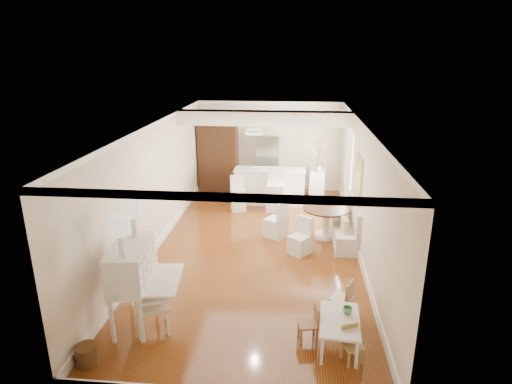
% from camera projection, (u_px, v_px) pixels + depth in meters
% --- Properties ---
extents(room, '(9.00, 9.04, 2.82)m').
position_uv_depth(room, '(260.00, 160.00, 9.37)').
color(room, brown).
rests_on(room, ground).
extents(secretary_bureau, '(1.21, 1.23, 1.40)m').
position_uv_depth(secretary_bureau, '(133.00, 285.00, 6.80)').
color(secretary_bureau, white).
rests_on(secretary_bureau, ground).
extents(gustavian_armchair, '(0.71, 0.71, 0.95)m').
position_uv_depth(gustavian_armchair, '(152.00, 304.00, 6.70)').
color(gustavian_armchair, white).
rests_on(gustavian_armchair, ground).
extents(wicker_basket, '(0.39, 0.39, 0.30)m').
position_uv_depth(wicker_basket, '(87.00, 355.00, 6.05)').
color(wicker_basket, brown).
rests_on(wicker_basket, ground).
extents(kids_table, '(0.64, 1.00, 0.48)m').
position_uv_depth(kids_table, '(339.00, 333.00, 6.38)').
color(kids_table, white).
rests_on(kids_table, ground).
extents(kids_chair_a, '(0.34, 0.34, 0.62)m').
position_uv_depth(kids_chair_a, '(308.00, 323.00, 6.49)').
color(kids_chair_a, '#966644').
rests_on(kids_chair_a, ground).
extents(kids_chair_b, '(0.43, 0.43, 0.67)m').
position_uv_depth(kids_chair_b, '(341.00, 297.00, 7.14)').
color(kids_chair_b, '#AC824E').
rests_on(kids_chair_b, ground).
extents(kids_chair_c, '(0.35, 0.35, 0.56)m').
position_uv_depth(kids_chair_c, '(353.00, 345.00, 6.06)').
color(kids_chair_c, tan).
rests_on(kids_chair_c, ground).
extents(banquette, '(0.52, 1.60, 0.98)m').
position_uv_depth(banquette, '(345.00, 223.00, 9.83)').
color(banquette, silver).
rests_on(banquette, ground).
extents(dining_table, '(1.12, 1.12, 0.76)m').
position_uv_depth(dining_table, '(326.00, 223.00, 10.15)').
color(dining_table, '#442515').
rests_on(dining_table, ground).
extents(slip_chair_near, '(0.56, 0.56, 0.82)m').
position_uv_depth(slip_chair_near, '(300.00, 236.00, 9.32)').
color(slip_chair_near, silver).
rests_on(slip_chair_near, ground).
extents(slip_chair_far, '(0.61, 0.61, 0.91)m').
position_uv_depth(slip_chair_far, '(276.00, 219.00, 10.17)').
color(slip_chair_far, silver).
rests_on(slip_chair_far, ground).
extents(breakfast_counter, '(2.05, 0.65, 1.03)m').
position_uv_depth(breakfast_counter, '(270.00, 186.00, 12.45)').
color(breakfast_counter, white).
rests_on(breakfast_counter, ground).
extents(bar_stool_left, '(0.48, 0.48, 0.98)m').
position_uv_depth(bar_stool_left, '(238.00, 194.00, 11.89)').
color(bar_stool_left, white).
rests_on(bar_stool_left, ground).
extents(bar_stool_right, '(0.49, 0.49, 1.20)m').
position_uv_depth(bar_stool_right, '(275.00, 190.00, 11.86)').
color(bar_stool_right, white).
rests_on(bar_stool_right, ground).
extents(pantry_cabinet, '(1.20, 0.60, 2.30)m').
position_uv_depth(pantry_cabinet, '(218.00, 155.00, 13.42)').
color(pantry_cabinet, '#381E11').
rests_on(pantry_cabinet, ground).
extents(fridge, '(0.75, 0.65, 1.80)m').
position_uv_depth(fridge, '(278.00, 165.00, 13.30)').
color(fridge, silver).
rests_on(fridge, ground).
extents(sideboard, '(0.52, 0.99, 0.91)m').
position_uv_depth(sideboard, '(318.00, 185.00, 12.75)').
color(sideboard, beige).
rests_on(sideboard, ground).
extents(pencil_cup, '(0.18, 0.18, 0.11)m').
position_uv_depth(pencil_cup, '(347.00, 310.00, 6.43)').
color(pencil_cup, '#5DA065').
rests_on(pencil_cup, kids_table).
extents(branch_vase, '(0.17, 0.17, 0.17)m').
position_uv_depth(branch_vase, '(319.00, 168.00, 12.54)').
color(branch_vase, white).
rests_on(branch_vase, sideboard).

